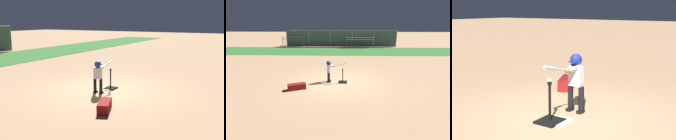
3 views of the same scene
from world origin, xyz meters
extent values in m
plane|color=tan|center=(0.00, 0.00, 0.00)|extent=(90.00, 90.00, 0.00)
cylinder|color=#9E9EA3|center=(6.83, 13.10, 1.04)|extent=(0.08, 0.08, 2.09)
cube|color=white|center=(0.15, -0.04, 0.01)|extent=(0.44, 0.44, 0.02)
cube|color=black|center=(0.26, -0.13, 0.02)|extent=(0.46, 0.41, 0.04)
cylinder|color=black|center=(0.26, -0.13, 0.36)|extent=(0.05, 0.05, 0.64)
cylinder|color=black|center=(0.26, -0.13, 0.71)|extent=(0.08, 0.08, 0.05)
cylinder|color=black|center=(-0.49, 0.08, 0.26)|extent=(0.11, 0.11, 0.52)
cube|color=black|center=(-0.47, 0.08, 0.03)|extent=(0.18, 0.10, 0.06)
cylinder|color=black|center=(-0.50, -0.17, 0.26)|extent=(0.11, 0.11, 0.52)
cube|color=black|center=(-0.48, -0.17, 0.03)|extent=(0.18, 0.10, 0.06)
cube|color=silver|center=(-0.49, -0.05, 0.71)|extent=(0.16, 0.28, 0.39)
sphere|color=#936B4C|center=(-0.49, -0.05, 1.02)|extent=(0.20, 0.20, 0.20)
sphere|color=navy|center=(-0.49, -0.05, 1.03)|extent=(0.23, 0.23, 0.23)
cube|color=navy|center=(-0.40, -0.05, 1.00)|extent=(0.13, 0.18, 0.01)
cylinder|color=silver|center=(-0.35, -0.01, 0.89)|extent=(0.32, 0.18, 0.11)
cylinder|color=silver|center=(-0.35, -0.10, 0.89)|extent=(0.32, 0.15, 0.11)
sphere|color=#936B4C|center=(-0.20, -0.06, 0.87)|extent=(0.10, 0.10, 0.10)
cylinder|color=silver|center=(0.12, -0.07, 0.95)|extent=(0.65, 0.06, 0.19)
cylinder|color=silver|center=(0.32, -0.08, 1.00)|extent=(0.29, 0.08, 0.13)
cylinder|color=black|center=(-0.22, -0.06, 0.87)|extent=(0.03, 0.05, 0.05)
sphere|color=white|center=(0.26, -0.13, 0.77)|extent=(0.07, 0.07, 0.07)
cube|color=maroon|center=(-1.93, -1.18, 0.14)|extent=(0.90, 0.62, 0.28)
camera|label=1|loc=(-8.00, -4.83, 2.54)|focal=42.00mm
camera|label=2|loc=(0.27, -8.92, 3.15)|focal=28.00mm
camera|label=3|loc=(4.52, 2.98, 2.00)|focal=50.00mm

